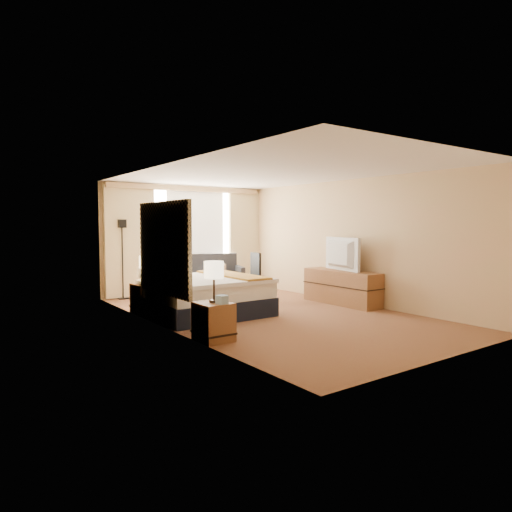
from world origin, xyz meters
TOP-DOWN VIEW (x-y plane):
  - floor at (0.00, 0.00)m, footprint 4.20×7.00m
  - ceiling at (0.00, 0.00)m, footprint 4.20×7.00m
  - wall_back at (0.00, 3.50)m, footprint 4.20×0.02m
  - wall_front at (0.00, -3.50)m, footprint 4.20×0.02m
  - wall_left at (-2.10, 0.00)m, footprint 0.02×7.00m
  - wall_right at (2.10, 0.00)m, footprint 0.02×7.00m
  - headboard at (-2.06, 0.20)m, footprint 0.06×1.85m
  - nightstand_left at (-1.87, -1.05)m, footprint 0.45×0.52m
  - nightstand_right at (-1.87, 1.45)m, footprint 0.45×0.52m
  - media_dresser at (1.83, 0.00)m, footprint 0.50×1.80m
  - window at (0.25, 3.47)m, footprint 2.30×0.02m
  - curtains at (-0.00, 3.39)m, footprint 4.12×0.19m
  - bed at (-1.06, 0.67)m, footprint 2.02×1.85m
  - loveseat at (0.47, 3.04)m, footprint 1.67×1.24m
  - floor_lamp at (-1.66, 3.30)m, footprint 0.22×0.22m
  - desk_chair at (0.61, 1.57)m, footprint 0.50×0.50m
  - lamp_left at (-1.87, -1.07)m, footprint 0.28×0.28m
  - lamp_right at (-1.87, 1.43)m, footprint 0.25×0.25m
  - tissue_box at (-1.83, -1.23)m, footprint 0.15×0.15m
  - telephone at (-1.75, 1.59)m, footprint 0.22×0.20m
  - television at (1.78, 0.09)m, footprint 0.42×1.20m

SIDE VIEW (x-z plane):
  - floor at x=0.00m, z-range -0.01..0.01m
  - nightstand_left at x=-1.87m, z-range 0.00..0.55m
  - nightstand_right at x=-1.87m, z-range 0.00..0.55m
  - loveseat at x=0.47m, z-range -0.16..0.77m
  - media_dresser at x=1.83m, z-range 0.00..0.70m
  - bed at x=-1.06m, z-range -0.13..0.85m
  - desk_chair at x=0.61m, z-range -0.06..0.98m
  - telephone at x=-1.75m, z-range 0.55..0.62m
  - tissue_box at x=-1.83m, z-range 0.55..0.67m
  - lamp_right at x=-1.87m, z-range 0.69..1.22m
  - lamp_left at x=-1.87m, z-range 0.71..1.30m
  - television at x=1.78m, z-range 0.70..1.39m
  - floor_lamp at x=-1.66m, z-range 0.37..2.13m
  - headboard at x=-2.06m, z-range 0.53..2.03m
  - wall_back at x=0.00m, z-range 0.00..2.60m
  - wall_front at x=0.00m, z-range 0.00..2.60m
  - wall_left at x=-2.10m, z-range 0.00..2.60m
  - wall_right at x=2.10m, z-range 0.00..2.60m
  - window at x=0.25m, z-range 0.17..2.47m
  - curtains at x=0.00m, z-range 0.13..2.69m
  - ceiling at x=0.00m, z-range 2.59..2.61m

